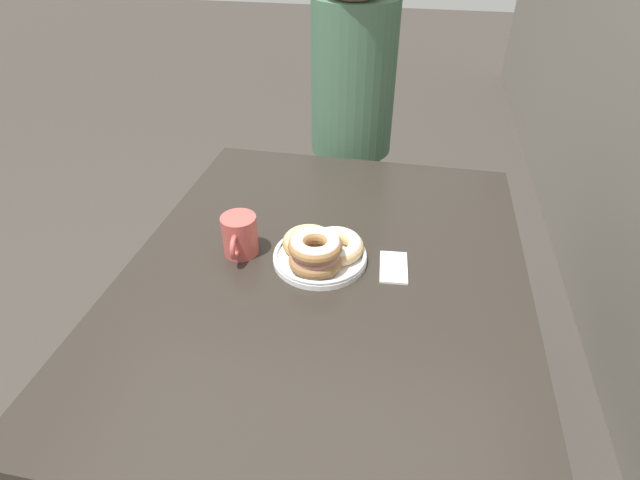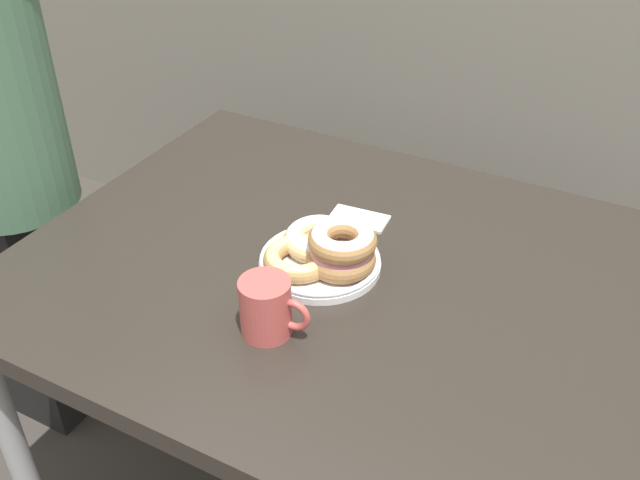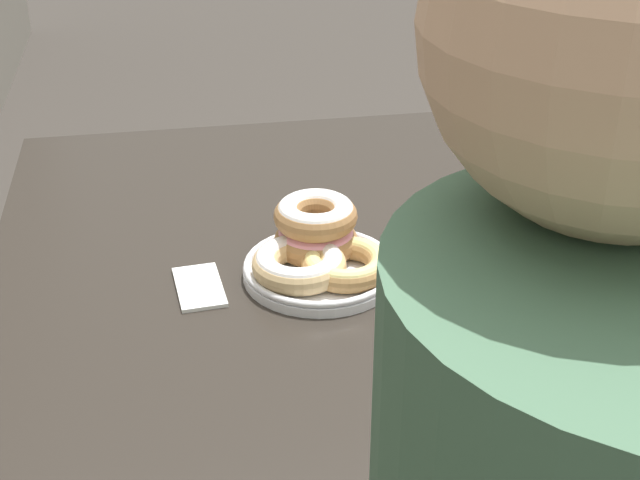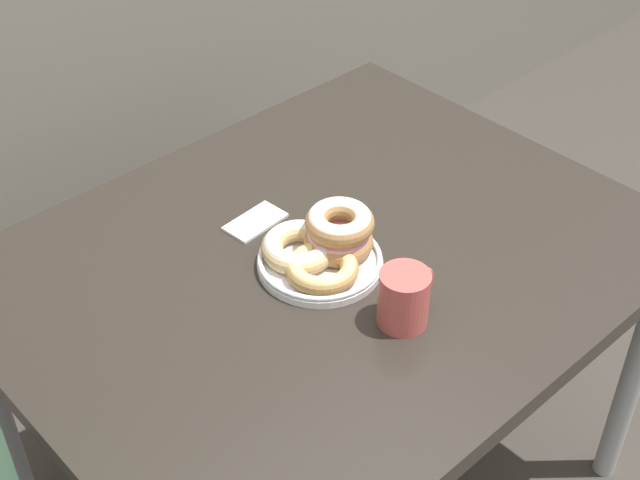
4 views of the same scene
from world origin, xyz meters
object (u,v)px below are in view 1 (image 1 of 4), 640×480
(dining_table, at_px, (325,291))
(napkin, at_px, (394,267))
(donut_plate, at_px, (320,250))
(person_figure, at_px, (352,131))
(coffee_mug, at_px, (240,235))

(dining_table, xyz_separation_m, napkin, (-0.04, 0.16, 0.07))
(dining_table, relative_size, donut_plate, 4.71)
(donut_plate, height_order, napkin, donut_plate)
(donut_plate, xyz_separation_m, person_figure, (-0.79, -0.04, -0.04))
(donut_plate, relative_size, napkin, 2.05)
(napkin, bearing_deg, person_figure, -164.57)
(dining_table, xyz_separation_m, coffee_mug, (-0.02, -0.21, 0.12))
(donut_plate, xyz_separation_m, napkin, (-0.01, 0.17, -0.04))
(napkin, bearing_deg, donut_plate, -85.77)
(coffee_mug, height_order, person_figure, person_figure)
(dining_table, height_order, person_figure, person_figure)
(person_figure, bearing_deg, donut_plate, 2.86)
(dining_table, distance_m, napkin, 0.18)
(donut_plate, distance_m, person_figure, 0.79)
(person_figure, relative_size, napkin, 11.35)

